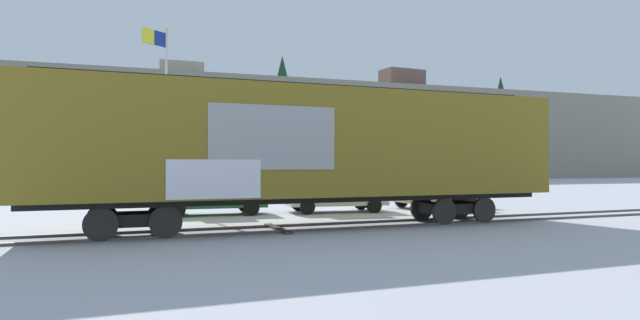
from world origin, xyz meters
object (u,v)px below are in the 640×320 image
(freight_car, at_px, (311,145))
(flagpole, at_px, (162,94))
(parked_car_silver, at_px, (334,193))
(parked_car_green, at_px, (212,195))
(parked_car_tan, at_px, (435,190))

(freight_car, distance_m, flagpole, 10.93)
(freight_car, relative_size, flagpole, 2.00)
(freight_car, xyz_separation_m, parked_car_silver, (2.78, 5.22, -1.87))
(flagpole, distance_m, parked_car_silver, 9.54)
(parked_car_silver, bearing_deg, freight_car, -118.02)
(parked_car_green, relative_size, parked_car_tan, 1.04)
(freight_car, relative_size, parked_car_silver, 3.86)
(freight_car, height_order, flagpole, flagpole)
(flagpole, xyz_separation_m, parked_car_green, (1.84, -4.01, -4.61))
(parked_car_green, relative_size, parked_car_silver, 0.97)
(parked_car_silver, xyz_separation_m, parked_car_tan, (5.38, 0.46, 0.01))
(parked_car_silver, bearing_deg, parked_car_tan, 4.84)
(freight_car, distance_m, parked_car_tan, 10.11)
(freight_car, xyz_separation_m, parked_car_tan, (8.16, 5.68, -1.87))
(freight_car, bearing_deg, parked_car_green, 113.39)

